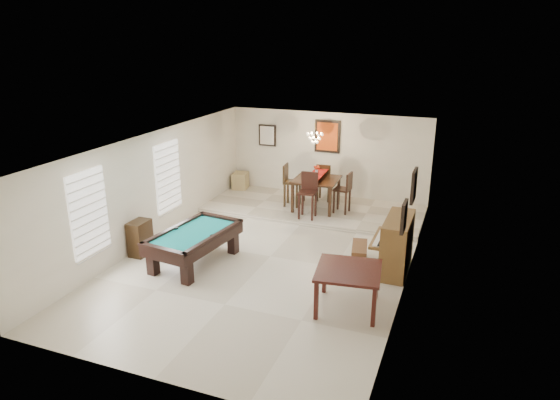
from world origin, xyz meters
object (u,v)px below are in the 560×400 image
Objects in this scene: corner_bench at (240,181)px; chandelier at (315,134)px; dining_chair_west at (292,185)px; dining_chair_east at (342,192)px; dining_table at (316,192)px; flower_vase at (317,170)px; pool_table at (195,248)px; apothecary_chest at (140,238)px; dining_chair_south at (308,196)px; piano_bench at (359,255)px; upright_piano at (390,244)px; square_table at (348,289)px; dining_chair_north at (325,182)px.

chandelier reaches higher than corner_bench.
dining_chair_west is 1.45m from dining_chair_east.
flower_vase is (-0.00, 0.00, 0.62)m from dining_table.
chandelier is (1.41, 4.10, 1.85)m from pool_table.
dining_chair_east reaches higher than apothecary_chest.
dining_chair_south is 1.07× the size of dining_chair_east.
pool_table is 4.31m from dining_table.
piano_bench is at bearing 26.63° from pool_table.
upright_piano is 1.17× the size of dining_chair_south.
dining_chair_west reaches higher than piano_bench.
dining_chair_south is 3.32m from corner_bench.
upright_piano reaches higher than dining_table.
dining_chair_south is at bearing -40.15° from dining_chair_east.
dining_chair_south reaches higher than piano_bench.
dining_chair_west reaches higher than dining_chair_east.
apothecary_chest is at bearing -170.83° from pool_table.
dining_table is at bearing -19.50° from corner_bench.
chandelier is at bearing 123.85° from piano_bench.
dining_chair_west is 1.61m from chandelier.
upright_piano is 2.34× the size of chandelier.
square_table is at bearing -7.08° from apothecary_chest.
piano_bench is (-0.64, -0.03, -0.36)m from upright_piano.
dining_chair_east reaches higher than pool_table.
upright_piano is at bearing 13.29° from apothecary_chest.
dining_chair_east is (-1.30, 4.66, 0.29)m from square_table.
apothecary_chest is at bearing -134.68° from dining_chair_south.
piano_bench is (-0.19, 1.85, -0.17)m from square_table.
square_table is at bearing -3.49° from pool_table.
square_table is 1.89× the size of chandelier.
pool_table is 1.78× the size of dining_table.
dining_chair_north is 0.99× the size of dining_chair_east.
dining_chair_west is at bearing 85.85° from pool_table.
chandelier is (-1.95, 2.90, 1.97)m from piano_bench.
dining_chair_west reaches higher than corner_bench.
corner_bench is (-1.28, 5.01, 0.01)m from pool_table.
upright_piano reaches higher than pool_table.
dining_chair_west is at bearing 179.38° from flower_vase.
flower_vase is at bearing -19.50° from corner_bench.
flower_vase is at bearing 76.60° from pool_table.
dining_chair_south reaches higher than square_table.
chandelier is at bearing -92.16° from dining_chair_east.
dining_table is at bearing -87.83° from dining_chair_east.
dining_table is 1.59m from chandelier.
upright_piano reaches higher than square_table.
chandelier is (-0.10, 0.85, 1.48)m from dining_chair_south.
piano_bench is at bearing -142.98° from dining_chair_west.
corner_bench is (-4.83, 5.68, -0.03)m from square_table.
square_table is 0.81× the size of upright_piano.
apothecary_chest is at bearing -91.02° from corner_bench.
apothecary_chest is at bearing -37.16° from dining_chair_east.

